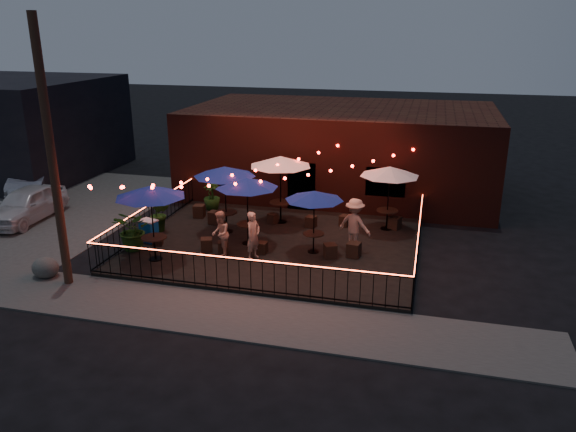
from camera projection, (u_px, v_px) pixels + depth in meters
The scene contains 38 objects.
ground at pixel (260, 268), 18.54m from camera, with size 110.00×110.00×0.00m, color black.
patio at pixel (276, 245), 20.35m from camera, with size 10.00×8.00×0.15m, color black.
sidewalk at pixel (225, 314), 15.56m from camera, with size 18.00×2.50×0.05m, color #423F3D.
parking_lot at pixel (30, 205), 25.05m from camera, with size 11.00×12.00×0.02m, color #423F3D.
brick_building at pixel (341, 149), 26.82m from camera, with size 14.00×8.00×4.00m.
utility_pole at pixel (52, 158), 16.15m from camera, with size 0.26×0.26×8.00m, color #3D2519.
fence_front at pixel (239, 275), 16.50m from camera, with size 10.00×0.04×1.04m.
fence_left at pixel (150, 218), 21.35m from camera, with size 0.04×8.00×1.04m.
fence_right at pixel (418, 242), 18.98m from camera, with size 0.04×8.00×1.04m.
festoon_lights at pixel (245, 180), 19.53m from camera, with size 10.02×8.72×1.32m.
cafe_table_0 at pixel (150, 193), 18.15m from camera, with size 2.47×2.47×2.56m.
cafe_table_1 at pixel (225, 172), 20.67m from camera, with size 2.79×2.79×2.55m.
cafe_table_2 at pixel (247, 184), 19.55m from camera, with size 2.84×2.84×2.45m.
cafe_table_3 at pixel (280, 162), 21.70m from camera, with size 2.65×2.65×2.69m.
cafe_table_4 at pixel (314, 196), 18.87m from camera, with size 2.15×2.15×2.21m.
cafe_table_5 at pixel (390, 172), 20.99m from camera, with size 2.85×2.85×2.48m.
bistro_chair_0 at pixel (158, 240), 20.08m from camera, with size 0.33×0.33×0.40m, color black.
bistro_chair_1 at pixel (207, 245), 19.52m from camera, with size 0.39×0.39×0.46m, color black.
bistro_chair_2 at pixel (199, 211), 22.98m from camera, with size 0.43×0.43×0.51m, color black.
bistro_chair_3 at pixel (215, 217), 22.24m from camera, with size 0.42×0.42×0.50m, color black.
bistro_chair_4 at pixel (223, 247), 19.34m from camera, with size 0.36×0.36×0.42m, color black.
bistro_chair_5 at pixel (262, 248), 19.33m from camera, with size 0.34×0.34×0.40m, color black.
bistro_chair_6 at pixel (273, 218), 22.27m from camera, with size 0.34×0.34×0.40m, color black.
bistro_chair_7 at pixel (311, 222), 21.86m from camera, with size 0.37×0.37×0.43m, color black.
bistro_chair_8 at pixel (330, 251), 18.97m from camera, with size 0.40×0.40×0.48m, color black.
bistro_chair_9 at pixel (354, 250), 19.03m from camera, with size 0.42×0.42×0.50m, color black.
bistro_chair_10 at pixel (345, 221), 21.99m from camera, with size 0.36×0.36×0.42m, color black.
bistro_chair_11 at pixel (395, 223), 21.66m from camera, with size 0.41×0.41×0.48m, color black.
patron_a at pixel (253, 236), 18.69m from camera, with size 0.60×0.39×1.65m, color tan.
patron_b at pixel (220, 233), 19.00m from camera, with size 0.76×0.59×1.57m, color tan.
patron_c at pixel (355, 224), 19.46m from camera, with size 1.19×0.69×1.85m, color tan.
potted_shrub_a at pixel (134, 230), 19.47m from camera, with size 1.32×1.14×1.46m, color #1E3F14.
potted_shrub_b at pixel (160, 214), 21.27m from camera, with size 0.76×0.61×1.38m, color #13340C.
potted_shrub_c at pixel (212, 195), 23.85m from camera, with size 0.70×0.70×1.25m, color #1A390F.
cooler at pixel (149, 231), 20.33m from camera, with size 0.73×0.61×0.82m.
boulder at pixel (45, 268), 17.75m from camera, with size 0.88×0.75×0.69m, color #464541.
car_white at pixel (26, 204), 22.88m from camera, with size 1.64×4.08×1.39m, color silver.
car_silver at pixel (31, 178), 26.69m from camera, with size 1.56×4.47×1.47m, color #96969D.
Camera 1 is at (5.16, -16.23, 7.60)m, focal length 35.00 mm.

